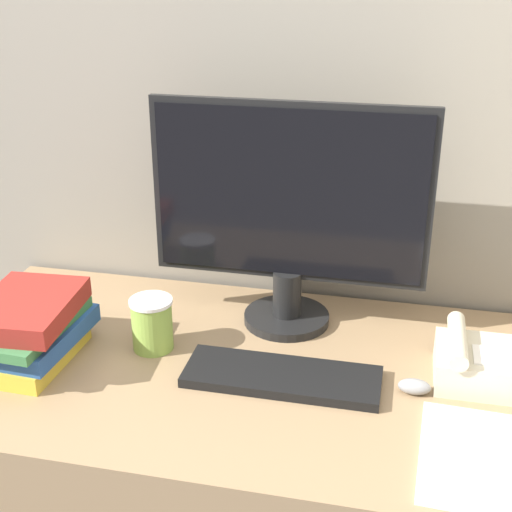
# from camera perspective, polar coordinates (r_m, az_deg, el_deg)

# --- Properties ---
(cubicle_panel_rear) EXTENTS (1.74, 0.04, 1.74)m
(cubicle_panel_rear) POSITION_cam_1_polar(r_m,az_deg,el_deg) (1.80, 1.39, 0.86)
(cubicle_panel_rear) COLOR gray
(cubicle_panel_rear) RESTS_ON ground_plane
(desk) EXTENTS (1.34, 0.72, 0.76)m
(desk) POSITION_cam_1_polar(r_m,az_deg,el_deg) (1.74, -1.47, -19.29)
(desk) COLOR #937551
(desk) RESTS_ON ground_plane
(monitor) EXTENTS (0.61, 0.20, 0.51)m
(monitor) POSITION_cam_1_polar(r_m,az_deg,el_deg) (1.56, 2.64, 3.27)
(monitor) COLOR black
(monitor) RESTS_ON desk
(keyboard) EXTENTS (0.39, 0.14, 0.02)m
(keyboard) POSITION_cam_1_polar(r_m,az_deg,el_deg) (1.45, 2.10, -9.63)
(keyboard) COLOR black
(keyboard) RESTS_ON desk
(mouse) EXTENTS (0.06, 0.04, 0.03)m
(mouse) POSITION_cam_1_polar(r_m,az_deg,el_deg) (1.45, 12.56, -10.16)
(mouse) COLOR gray
(mouse) RESTS_ON desk
(coffee_cup) EXTENTS (0.09, 0.09, 0.12)m
(coffee_cup) POSITION_cam_1_polar(r_m,az_deg,el_deg) (1.55, -8.31, -5.39)
(coffee_cup) COLOR #8CB247
(coffee_cup) RESTS_ON desk
(book_stack) EXTENTS (0.21, 0.28, 0.14)m
(book_stack) POSITION_cam_1_polar(r_m,az_deg,el_deg) (1.57, -17.86, -5.57)
(book_stack) COLOR gold
(book_stack) RESTS_ON desk
(desk_telephone) EXTENTS (0.17, 0.18, 0.10)m
(desk_telephone) POSITION_cam_1_polar(r_m,az_deg,el_deg) (1.51, 17.26, -8.15)
(desk_telephone) COLOR beige
(desk_telephone) RESTS_ON desk
(paper_pile) EXTENTS (0.23, 0.28, 0.01)m
(paper_pile) POSITION_cam_1_polar(r_m,az_deg,el_deg) (1.32, 17.85, -15.23)
(paper_pile) COLOR white
(paper_pile) RESTS_ON desk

